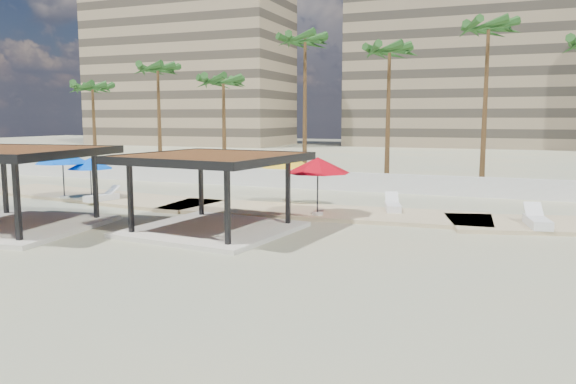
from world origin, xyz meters
name	(u,v)px	position (x,y,z in m)	size (l,w,h in m)	color
ground	(212,240)	(0.00, 0.00, 0.00)	(200.00, 200.00, 0.00)	tan
promenade	(323,211)	(2.00, 7.67, 0.06)	(44.45, 7.97, 0.24)	#C6B284
boundary_wall	(333,181)	(0.00, 16.00, 0.60)	(56.00, 0.30, 1.20)	silver
building_west	(190,56)	(-42.00, 68.00, 15.27)	(34.00, 16.00, 32.40)	#937F60
building_mid	(470,58)	(4.00, 78.00, 14.27)	(38.00, 16.00, 30.40)	#847259
pavilion_central	(212,186)	(-0.70, 1.35, 1.91)	(7.00, 7.00, 3.21)	beige
pavilion_west	(9,181)	(-8.82, -1.29, 2.04)	(7.45, 7.45, 3.41)	beige
umbrella_a	(90,163)	(-11.33, 6.48, 2.12)	(3.06, 3.06, 2.25)	beige
umbrella_b	(286,161)	(-0.55, 9.20, 2.37)	(3.51, 3.51, 2.55)	beige
umbrella_c	(318,165)	(2.35, 5.80, 2.49)	(3.81, 3.81, 2.69)	beige
umbrella_f	(62,157)	(-12.64, 5.80, 2.49)	(3.85, 3.85, 2.69)	beige
lounger_a	(102,197)	(-10.05, 5.84, 0.36)	(1.12, 2.10, 0.76)	silver
lounger_b	(537,221)	(11.74, 6.52, 0.39)	(1.13, 2.39, 0.87)	silver
lounger_c	(393,206)	(5.34, 8.47, 0.37)	(1.19, 2.17, 0.78)	silver
palm_a	(92,91)	(-21.00, 18.30, 6.82)	(3.00, 3.00, 7.91)	brown
palm_b	(158,73)	(-15.00, 18.70, 8.07)	(3.00, 3.00, 9.23)	brown
palm_c	(223,85)	(-9.00, 18.10, 7.02)	(3.00, 3.00, 8.12)	brown
palm_d	(305,46)	(-3.00, 18.90, 9.58)	(3.00, 3.00, 10.84)	brown
palm_e	(389,56)	(3.00, 18.40, 8.63)	(3.00, 3.00, 9.83)	brown
palm_f	(488,35)	(9.00, 18.60, 9.69)	(3.00, 3.00, 10.97)	brown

